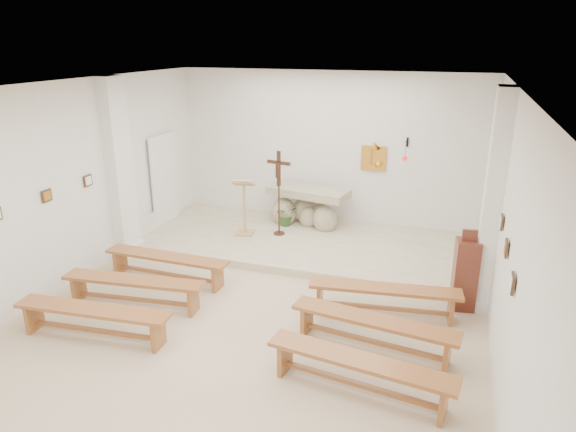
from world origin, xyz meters
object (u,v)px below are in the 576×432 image
(bench_left_front, at_px, (167,262))
(altar, at_px, (307,209))
(bench_left_second, at_px, (134,286))
(bench_right_second, at_px, (374,326))
(crucifix_stand, at_px, (279,187))
(bench_left_third, at_px, (93,316))
(bench_right_third, at_px, (360,368))
(donation_pedestal, at_px, (465,274))
(lectern, at_px, (244,207))
(bench_right_front, at_px, (384,294))

(bench_left_front, bearing_deg, altar, 64.62)
(bench_left_second, relative_size, bench_right_second, 1.00)
(crucifix_stand, height_order, bench_left_third, crucifix_stand)
(crucifix_stand, height_order, bench_right_third, crucifix_stand)
(bench_right_second, distance_m, bench_left_third, 3.99)
(altar, height_order, bench_left_front, altar)
(bench_left_second, bearing_deg, bench_left_front, 83.47)
(donation_pedestal, xyz_separation_m, bench_left_third, (-5.03, -2.65, -0.22))
(donation_pedestal, distance_m, bench_right_third, 2.90)
(bench_left_front, xyz_separation_m, bench_right_third, (3.87, -1.99, 0.00))
(lectern, bearing_deg, bench_left_front, -115.00)
(altar, xyz_separation_m, bench_left_front, (-1.64, -3.26, -0.14))
(donation_pedestal, height_order, bench_right_third, donation_pedestal)
(altar, height_order, bench_left_second, altar)
(bench_right_front, bearing_deg, bench_left_second, -172.97)
(crucifix_stand, distance_m, donation_pedestal, 4.24)
(bench_right_third, bearing_deg, lectern, 135.83)
(altar, relative_size, bench_right_third, 0.80)
(altar, relative_size, bench_left_third, 0.80)
(crucifix_stand, xyz_separation_m, donation_pedestal, (3.79, -1.82, -0.61))
(bench_left_third, relative_size, bench_right_third, 1.00)
(bench_left_second, bearing_deg, bench_right_front, 7.91)
(lectern, distance_m, bench_left_second, 3.31)
(donation_pedestal, height_order, bench_right_second, donation_pedestal)
(crucifix_stand, distance_m, bench_right_second, 4.43)
(bench_left_third, distance_m, bench_right_third, 3.87)
(bench_right_third, bearing_deg, bench_right_front, 97.77)
(altar, distance_m, bench_left_third, 5.51)
(altar, height_order, lectern, lectern)
(bench_right_second, bearing_deg, crucifix_stand, 134.57)
(bench_left_front, height_order, bench_right_front, same)
(bench_right_front, height_order, bench_right_third, same)
(altar, distance_m, lectern, 1.51)
(bench_right_third, bearing_deg, altar, 120.77)
(bench_left_second, height_order, bench_right_second, same)
(lectern, relative_size, bench_left_front, 0.53)
(crucifix_stand, relative_size, bench_left_front, 0.77)
(bench_left_second, distance_m, bench_right_third, 3.99)
(bench_left_front, relative_size, bench_left_second, 0.99)
(lectern, relative_size, bench_left_second, 0.53)
(altar, relative_size, donation_pedestal, 1.41)
(lectern, xyz_separation_m, bench_left_third, (-0.55, -4.24, -0.39))
(crucifix_stand, distance_m, bench_right_third, 5.24)
(bench_right_front, distance_m, bench_left_second, 3.99)
(lectern, distance_m, bench_left_third, 4.29)
(donation_pedestal, distance_m, bench_left_front, 5.08)
(bench_right_second, bearing_deg, bench_left_second, -172.47)
(donation_pedestal, relative_size, bench_left_front, 0.57)
(donation_pedestal, relative_size, bench_left_third, 0.57)
(bench_left_third, bearing_deg, donation_pedestal, 22.71)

